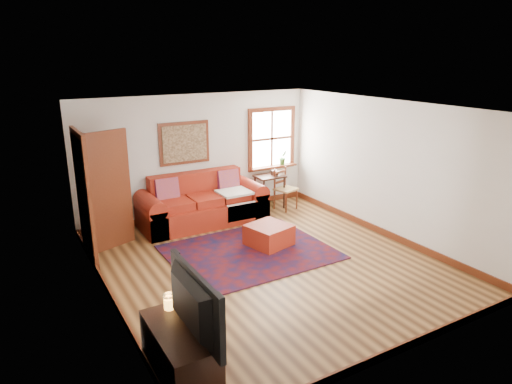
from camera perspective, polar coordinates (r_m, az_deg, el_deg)
ground at (r=7.49m, az=1.55°, el=-8.82°), size 5.50×5.50×0.00m
room_envelope at (r=6.95m, az=1.59°, el=3.58°), size 5.04×5.54×2.52m
window at (r=10.17m, az=2.16°, el=5.92°), size 1.18×0.20×1.38m
doorway at (r=7.94m, az=-19.12°, el=-0.00°), size 0.89×1.08×2.14m
framed_artwork at (r=9.21m, az=-8.93°, el=6.06°), size 1.05×0.07×0.85m
persian_rug at (r=7.85m, az=-0.78°, el=-7.49°), size 2.68×2.15×0.02m
red_leather_sofa at (r=9.18m, az=-6.73°, el=-1.82°), size 2.49×1.03×0.97m
red_ottoman at (r=8.06m, az=1.62°, el=-5.44°), size 0.81×0.81×0.38m
side_table at (r=9.88m, az=1.72°, el=1.40°), size 0.61×0.46×0.73m
ladder_back_chair at (r=9.89m, az=3.51°, el=0.61°), size 0.51×0.50×0.89m
media_cabinet at (r=5.01m, az=-9.47°, el=-19.44°), size 0.49×1.10×0.60m
television at (r=4.55m, az=-8.93°, el=-13.86°), size 0.15×1.18×0.68m
candle_hurricane at (r=5.14m, az=-10.82°, el=-13.38°), size 0.12×0.12×0.18m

